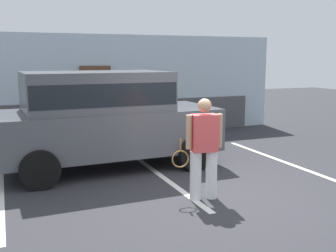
% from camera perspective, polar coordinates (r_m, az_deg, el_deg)
% --- Properties ---
extents(ground_plane, '(40.00, 40.00, 0.00)m').
position_cam_1_polar(ground_plane, '(7.08, 5.86, -9.77)').
color(ground_plane, '#2D2D33').
extents(parking_stripe_0, '(0.12, 4.40, 0.01)m').
position_cam_1_polar(parking_stripe_0, '(7.75, -22.32, -8.72)').
color(parking_stripe_0, silver).
rests_on(parking_stripe_0, ground_plane).
extents(parking_stripe_1, '(0.12, 4.40, 0.01)m').
position_cam_1_polar(parking_stripe_1, '(8.25, -1.05, -6.88)').
color(parking_stripe_1, silver).
rests_on(parking_stripe_1, ground_plane).
extents(parking_stripe_2, '(0.12, 4.40, 0.01)m').
position_cam_1_polar(parking_stripe_2, '(9.69, 15.67, -4.76)').
color(parking_stripe_2, silver).
rests_on(parking_stripe_2, ground_plane).
extents(house_frontage, '(10.67, 0.40, 3.01)m').
position_cam_1_polar(house_frontage, '(12.49, -7.46, 5.21)').
color(house_frontage, silver).
rests_on(house_frontage, ground_plane).
extents(parked_suv, '(4.66, 2.29, 2.05)m').
position_cam_1_polar(parked_suv, '(8.70, -8.99, 1.55)').
color(parked_suv, '#4C4F54').
rests_on(parked_suv, ground_plane).
extents(tennis_player_man, '(0.87, 0.31, 1.68)m').
position_cam_1_polar(tennis_player_man, '(6.74, 4.99, -3.05)').
color(tennis_player_man, white).
rests_on(tennis_player_man, ground_plane).
extents(potted_plant_by_porch, '(0.68, 0.68, 0.89)m').
position_cam_1_polar(potted_plant_by_porch, '(12.52, 3.58, 1.05)').
color(potted_plant_by_porch, brown).
rests_on(potted_plant_by_porch, ground_plane).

